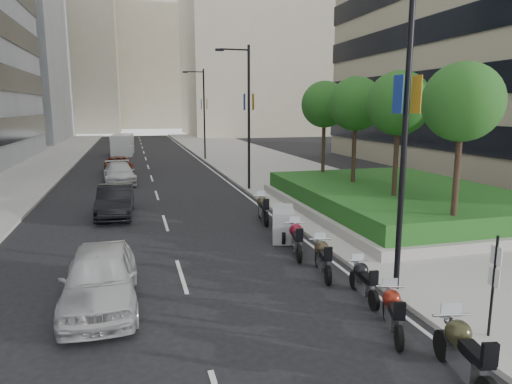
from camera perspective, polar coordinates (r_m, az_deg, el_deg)
name	(u,v)px	position (r m, az deg, el deg)	size (l,w,h in m)	color
ground	(261,328)	(11.53, 0.67, -16.59)	(160.00, 160.00, 0.00)	black
sidewalk_right	(266,165)	(41.91, 1.29, 3.40)	(10.00, 100.00, 0.15)	#9E9B93
sidewalk_left	(14,173)	(41.24, -27.96, 2.06)	(8.00, 100.00, 0.15)	#9E9B93
lane_edge	(209,168)	(40.74, -5.89, 3.05)	(0.12, 100.00, 0.01)	silver
lane_centre	(149,170)	(40.24, -13.22, 2.73)	(0.12, 100.00, 0.01)	silver
building_cream_right	(258,42)	(94.10, 0.23, 18.29)	(28.00, 24.00, 36.00)	#B7AD93
building_cream_left	(54,52)	(111.54, -23.89, 15.68)	(26.00, 24.00, 34.00)	#B7AD93
building_cream_centre	(146,55)	(130.69, -13.57, 16.26)	(30.00, 24.00, 38.00)	#B7AD93
planter	(397,206)	(24.15, 17.24, -1.69)	(10.00, 14.00, 0.40)	#A09C95
hedge	(398,194)	(24.04, 17.31, -0.29)	(9.40, 13.40, 0.80)	#17501C
tree_0	(462,103)	(17.91, 24.40, 10.13)	(2.80, 2.80, 6.30)	#332319
tree_1	(399,104)	(21.16, 17.43, 10.50)	(2.80, 2.80, 6.30)	#332319
tree_2	(356,104)	(24.63, 12.36, 10.66)	(2.80, 2.80, 6.30)	#332319
tree_3	(325,105)	(28.24, 8.56, 10.74)	(2.80, 2.80, 6.30)	#332319
lamp_post_0	(401,115)	(12.91, 17.65, 9.19)	(2.34, 0.45, 9.00)	black
lamp_post_1	(246,111)	(28.73, -1.21, 10.13)	(2.34, 0.45, 9.00)	black
lamp_post_2	(203,110)	(46.40, -6.69, 10.20)	(2.34, 0.45, 9.00)	black
parking_sign	(494,281)	(11.60, 27.56, -9.85)	(0.06, 0.32, 2.50)	black
motorcycle_0	(463,353)	(10.07, 24.51, -17.85)	(0.81, 2.34, 1.18)	black
motorcycle_1	(393,312)	(11.51, 16.72, -14.17)	(0.90, 1.92, 1.00)	black
motorcycle_2	(363,281)	(13.21, 13.27, -10.77)	(0.66, 1.97, 0.98)	black
motorcycle_3	(323,258)	(14.75, 8.34, -8.14)	(0.73, 2.11, 1.06)	black
motorcycle_4	(296,239)	(16.57, 5.08, -5.89)	(0.79, 2.18, 1.10)	black
motorcycle_5	(283,224)	(18.52, 3.39, -3.99)	(1.40, 2.22, 1.25)	black
motorcycle_6	(263,209)	(21.20, 0.90, -2.11)	(0.78, 2.34, 1.16)	black
car_a	(100,278)	(13.01, -18.89, -10.09)	(1.90, 4.72, 1.61)	#B2B2B4
car_b	(115,201)	(23.33, -17.16, -1.07)	(1.61, 4.61, 1.52)	black
car_c	(119,173)	(33.34, -16.72, 2.26)	(2.04, 5.03, 1.46)	silver
car_d	(118,165)	(38.97, -16.83, 3.27)	(2.16, 4.69, 1.30)	maroon
delivery_van	(123,146)	(53.42, -16.33, 5.59)	(2.51, 5.59, 2.28)	silver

